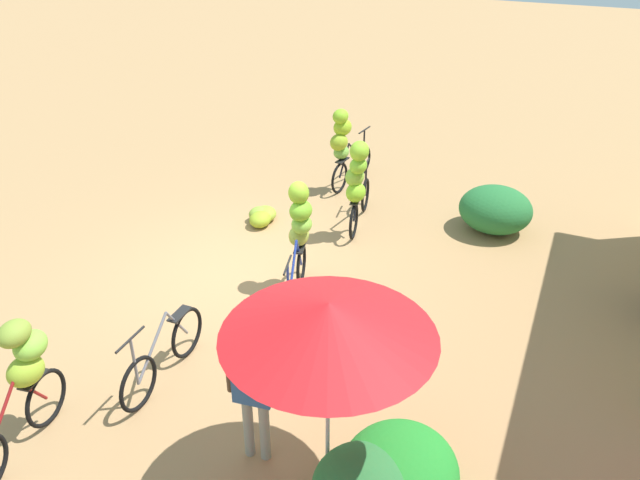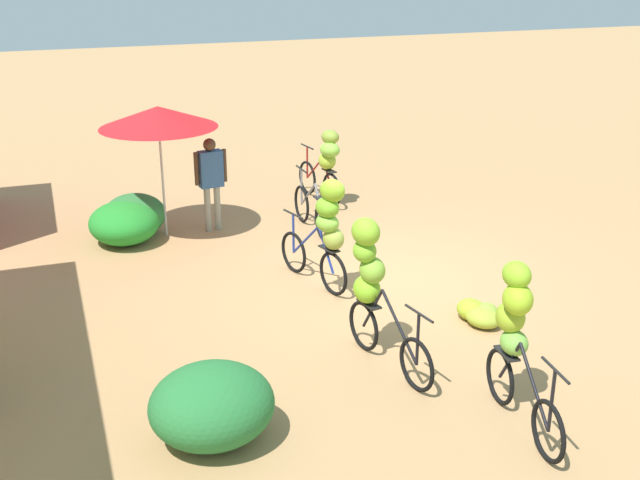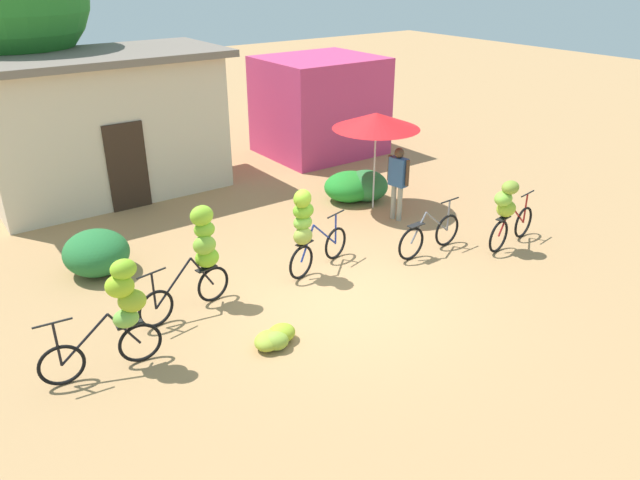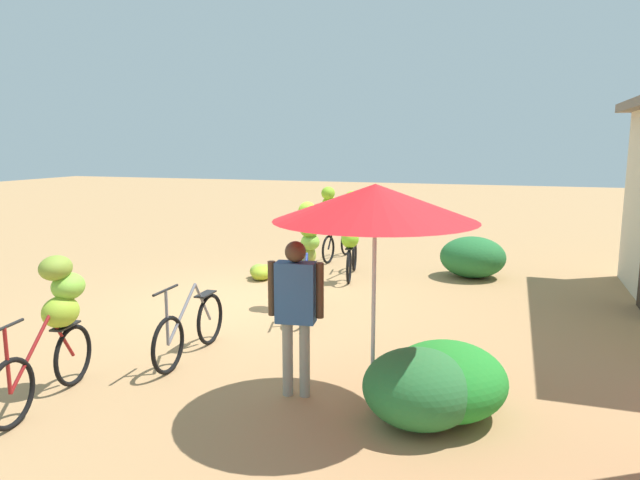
# 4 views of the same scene
# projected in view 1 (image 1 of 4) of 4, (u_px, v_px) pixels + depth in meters

# --- Properties ---
(ground_plane) EXTENTS (60.00, 60.00, 0.00)m
(ground_plane) POSITION_uv_depth(u_px,v_px,m) (242.00, 276.00, 9.77)
(ground_plane) COLOR tan
(hedge_bush_front_left) EXTENTS (1.18, 1.27, 0.80)m
(hedge_bush_front_left) POSITION_uv_depth(u_px,v_px,m) (495.00, 209.00, 10.90)
(hedge_bush_front_left) COLOR #266F34
(hedge_bush_front_left) RESTS_ON ground
(hedge_bush_front_right) EXTENTS (1.28, 1.16, 0.69)m
(hedge_bush_front_right) POSITION_uv_depth(u_px,v_px,m) (399.00, 473.00, 6.05)
(hedge_bush_front_right) COLOR #248D2C
(hedge_bush_front_right) RESTS_ON ground
(market_umbrella) EXTENTS (1.95, 1.95, 2.23)m
(market_umbrella) POSITION_uv_depth(u_px,v_px,m) (329.00, 320.00, 5.36)
(market_umbrella) COLOR beige
(market_umbrella) RESTS_ON ground
(bicycle_leftmost) EXTENTS (1.67, 0.45, 1.68)m
(bicycle_leftmost) POSITION_uv_depth(u_px,v_px,m) (344.00, 143.00, 12.16)
(bicycle_leftmost) COLOR black
(bicycle_leftmost) RESTS_ON ground
(bicycle_near_pile) EXTENTS (1.71, 0.48, 1.74)m
(bicycle_near_pile) POSITION_uv_depth(u_px,v_px,m) (358.00, 181.00, 10.52)
(bicycle_near_pile) COLOR black
(bicycle_near_pile) RESTS_ON ground
(bicycle_center_loaded) EXTENTS (1.61, 0.61, 1.70)m
(bicycle_center_loaded) POSITION_uv_depth(u_px,v_px,m) (299.00, 232.00, 8.98)
(bicycle_center_loaded) COLOR black
(bicycle_center_loaded) RESTS_ON ground
(bicycle_by_shop) EXTENTS (1.69, 0.15, 0.99)m
(bicycle_by_shop) POSITION_uv_depth(u_px,v_px,m) (164.00, 355.00, 7.55)
(bicycle_by_shop) COLOR black
(bicycle_by_shop) RESTS_ON ground
(bicycle_rightmost) EXTENTS (1.64, 0.46, 1.46)m
(bicycle_rightmost) POSITION_uv_depth(u_px,v_px,m) (22.00, 375.00, 6.50)
(bicycle_rightmost) COLOR black
(bicycle_rightmost) RESTS_ON ground
(banana_pile_on_ground) EXTENTS (0.79, 0.62, 0.27)m
(banana_pile_on_ground) POSITION_uv_depth(u_px,v_px,m) (262.00, 216.00, 11.28)
(banana_pile_on_ground) COLOR #8BAB38
(banana_pile_on_ground) RESTS_ON ground
(person_vendor) EXTENTS (0.25, 0.58, 1.64)m
(person_vendor) POSITION_uv_depth(u_px,v_px,m) (253.00, 384.00, 6.19)
(person_vendor) COLOR gray
(person_vendor) RESTS_ON ground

